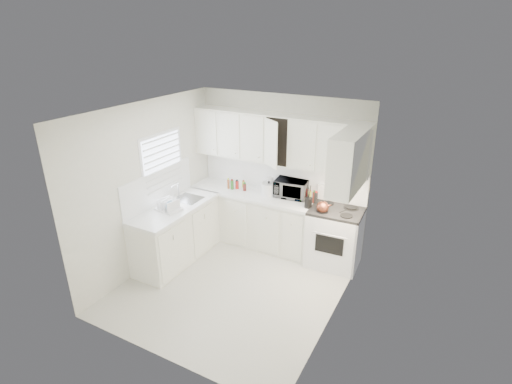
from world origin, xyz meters
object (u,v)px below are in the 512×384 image
Objects in this scene: stove at (335,230)px; tea_kettle at (323,206)px; rice_cooker at (269,188)px; microwave at (291,186)px; dish_rack at (168,204)px; utensil_crock at (309,196)px.

stove is 5.29× the size of tea_kettle.
stove is 1.29m from rice_cooker.
tea_kettle is (-0.18, -0.16, 0.43)m from stove.
microwave reaches higher than dish_rack.
dish_rack is (-1.10, -1.26, -0.02)m from rice_cooker.
stove is 2.32× the size of microwave.
microwave is at bearing 143.61° from tea_kettle.
microwave is (-0.66, 0.33, 0.08)m from tea_kettle.
microwave is 0.49m from utensil_crock.
dish_rack is (-1.47, -1.37, -0.08)m from microwave.
utensil_crock reaches higher than tea_kettle.
tea_kettle is at bearing -8.89° from rice_cooker.
utensil_crock reaches higher than stove.
microwave is 0.38m from rice_cooker.
utensil_crock is at bearing -40.66° from microwave.
tea_kettle is 2.37m from dish_rack.
microwave is 2.01m from dish_rack.
dish_rack is at bearing -143.60° from microwave.
utensil_crock reaches higher than microwave.
stove is 1.00m from microwave.
rice_cooker reaches higher than dish_rack.
utensil_crock reaches higher than dish_rack.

